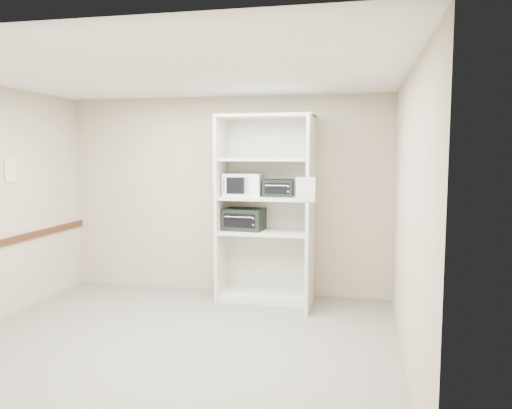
% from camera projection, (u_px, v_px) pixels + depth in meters
% --- Properties ---
extents(floor, '(4.50, 4.00, 0.01)m').
position_uv_depth(floor, '(175.00, 343.00, 5.10)').
color(floor, '#6B655A').
rests_on(floor, ground).
extents(ceiling, '(4.50, 4.00, 0.01)m').
position_uv_depth(ceiling, '(171.00, 74.00, 4.82)').
color(ceiling, white).
extents(wall_back, '(4.50, 0.02, 2.70)m').
position_uv_depth(wall_back, '(226.00, 195.00, 6.91)').
color(wall_back, tan).
rests_on(wall_back, ground).
extents(wall_front, '(4.50, 0.02, 2.70)m').
position_uv_depth(wall_front, '(52.00, 251.00, 3.01)').
color(wall_front, tan).
rests_on(wall_front, ground).
extents(wall_right, '(0.02, 4.00, 2.70)m').
position_uv_depth(wall_right, '(408.00, 218.00, 4.50)').
color(wall_right, tan).
rests_on(wall_right, ground).
extents(shelving_unit, '(1.24, 0.92, 2.42)m').
position_uv_depth(shelving_unit, '(269.00, 215.00, 6.50)').
color(shelving_unit, beige).
rests_on(shelving_unit, floor).
extents(microwave, '(0.51, 0.40, 0.29)m').
position_uv_depth(microwave, '(243.00, 185.00, 6.57)').
color(microwave, white).
rests_on(microwave, shelving_unit).
extents(toaster_oven_upper, '(0.39, 0.30, 0.22)m').
position_uv_depth(toaster_oven_upper, '(278.00, 188.00, 6.49)').
color(toaster_oven_upper, black).
rests_on(toaster_oven_upper, shelving_unit).
extents(toaster_oven_lower, '(0.54, 0.43, 0.28)m').
position_uv_depth(toaster_oven_lower, '(244.00, 219.00, 6.59)').
color(toaster_oven_lower, black).
rests_on(toaster_oven_lower, shelving_unit).
extents(paper_sign, '(0.22, 0.02, 0.28)m').
position_uv_depth(paper_sign, '(306.00, 190.00, 5.74)').
color(paper_sign, white).
rests_on(paper_sign, shelving_unit).
extents(wall_poster, '(0.01, 0.19, 0.27)m').
position_uv_depth(wall_poster, '(10.00, 170.00, 5.89)').
color(wall_poster, white).
rests_on(wall_poster, wall_left).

